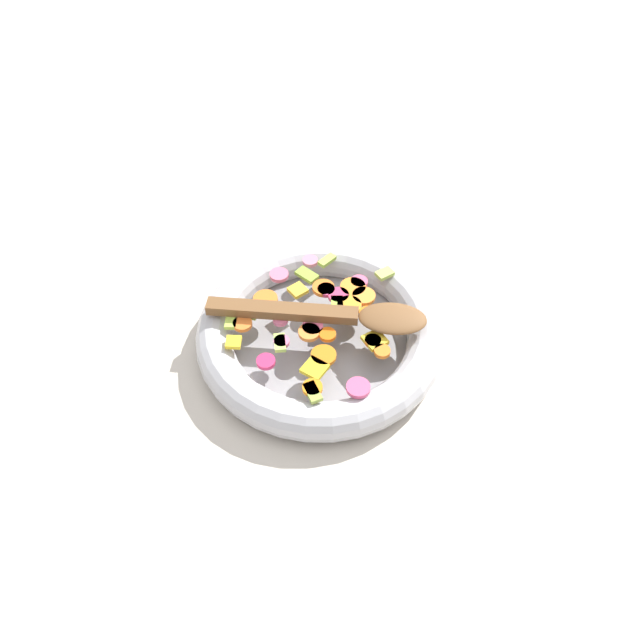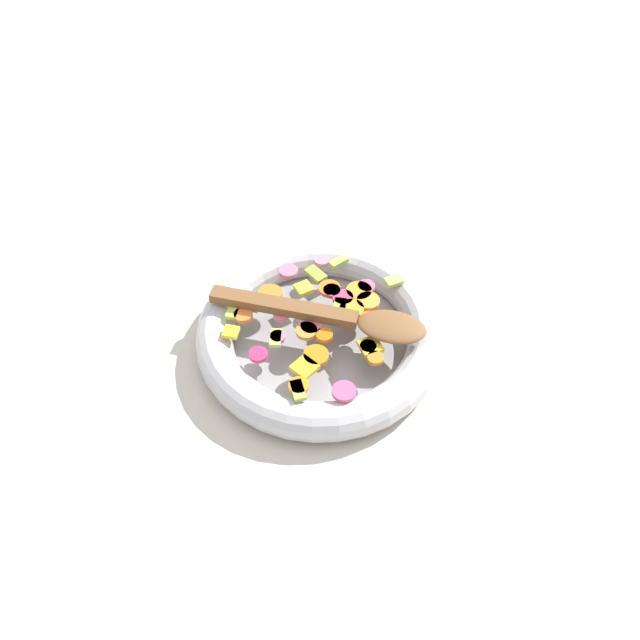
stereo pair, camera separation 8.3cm
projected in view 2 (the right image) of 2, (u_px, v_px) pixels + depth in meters
ground_plane at (320, 344)px, 0.87m from camera, size 4.00×4.00×0.00m
skillet at (320, 334)px, 0.85m from camera, size 0.34×0.34×0.05m
chopped_vegetables at (321, 317)px, 0.83m from camera, size 0.26×0.25×0.01m
wooden_spoon at (340, 317)px, 0.82m from camera, size 0.24×0.23×0.01m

